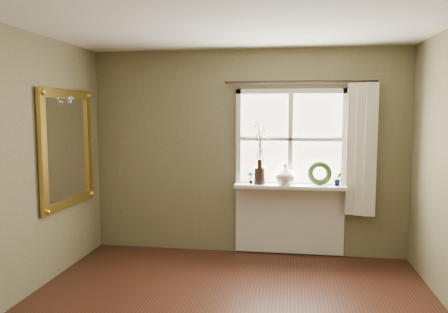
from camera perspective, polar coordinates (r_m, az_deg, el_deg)
ceiling at (r=3.40m, az=-0.86°, el=19.19°), size 4.50×4.50×0.00m
wall_back at (r=5.62m, az=3.01°, el=0.57°), size 4.00×0.10×2.60m
window_frame at (r=5.50m, az=8.66°, el=2.28°), size 1.36×0.06×1.24m
window_sill at (r=5.46m, az=8.57°, el=-3.87°), size 1.36×0.26×0.04m
window_apron at (r=5.66m, az=8.50°, el=-8.08°), size 1.36×0.04×0.88m
dark_jug at (r=5.45m, az=4.69°, el=-2.52°), size 0.15×0.15×0.21m
cream_vase at (r=5.44m, az=8.00°, el=-2.29°), size 0.30×0.30×0.26m
wreath at (r=5.49m, az=12.37°, el=-2.48°), size 0.30×0.14×0.31m
potted_plant_left at (r=5.47m, az=3.48°, el=-2.80°), size 0.08×0.06×0.15m
potted_plant_right at (r=5.48m, az=14.67°, el=-2.86°), size 0.11×0.10×0.17m
curtain at (r=5.48m, az=17.46°, el=0.86°), size 0.36×0.12×1.59m
curtain_rod at (r=5.45m, az=9.84°, el=9.60°), size 1.84×0.03×0.03m
gilt_mirror at (r=5.28m, az=-19.78°, el=1.01°), size 0.10×1.12×1.33m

